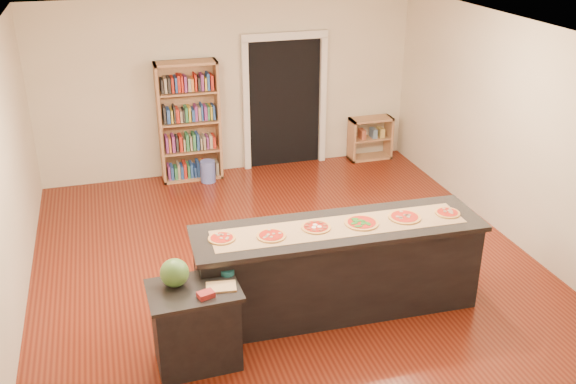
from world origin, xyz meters
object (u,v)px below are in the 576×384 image
object	(u,v)px
side_counter	(196,326)
low_shelf	(370,138)
bookshelf	(189,122)
waste_bin	(208,171)
watermelon	(174,273)
kitchen_island	(337,268)

from	to	relation	value
side_counter	low_shelf	distance (m)	5.86
bookshelf	low_shelf	xyz separation A→B (m)	(3.07, 0.01, -0.58)
waste_bin	watermelon	distance (m)	4.40
side_counter	waste_bin	xyz separation A→B (m)	(0.85, 4.32, -0.25)
kitchen_island	watermelon	size ratio (longest dim) A/B	11.43
kitchen_island	waste_bin	size ratio (longest dim) A/B	8.82
side_counter	watermelon	distance (m)	0.57
watermelon	side_counter	bearing A→B (deg)	-35.00
bookshelf	kitchen_island	bearing A→B (deg)	-76.75
kitchen_island	bookshelf	xyz separation A→B (m)	(-0.96, 4.06, 0.44)
kitchen_island	side_counter	world-z (taller)	kitchen_island
bookshelf	low_shelf	bearing A→B (deg)	0.22
kitchen_island	watermelon	world-z (taller)	watermelon
low_shelf	watermelon	xyz separation A→B (m)	(-3.85, -4.44, 0.60)
kitchen_island	low_shelf	world-z (taller)	kitchen_island
side_counter	waste_bin	bearing A→B (deg)	77.13
kitchen_island	watermelon	bearing A→B (deg)	-166.24
kitchen_island	bookshelf	bearing A→B (deg)	105.11
side_counter	watermelon	bearing A→B (deg)	143.27
bookshelf	waste_bin	xyz separation A→B (m)	(0.22, -0.21, -0.77)
low_shelf	waste_bin	world-z (taller)	low_shelf
waste_bin	watermelon	xyz separation A→B (m)	(-1.00, -4.21, 0.79)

